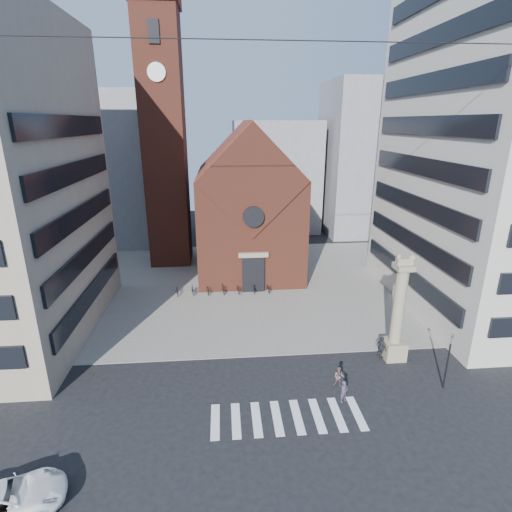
# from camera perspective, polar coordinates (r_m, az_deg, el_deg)

# --- Properties ---
(ground) EXTENTS (120.00, 120.00, 0.00)m
(ground) POSITION_cam_1_polar(r_m,az_deg,el_deg) (29.64, 2.39, -18.32)
(ground) COLOR black
(ground) RESTS_ON ground
(piazza) EXTENTS (46.00, 30.00, 0.05)m
(piazza) POSITION_cam_1_polar(r_m,az_deg,el_deg) (46.16, -0.58, -4.02)
(piazza) COLOR gray
(piazza) RESTS_ON ground
(zebra_crossing) EXTENTS (10.20, 3.20, 0.01)m
(zebra_crossing) POSITION_cam_1_polar(r_m,az_deg,el_deg) (27.40, 4.47, -21.98)
(zebra_crossing) COLOR white
(zebra_crossing) RESTS_ON ground
(church) EXTENTS (12.00, 16.65, 18.00)m
(church) POSITION_cam_1_polar(r_m,az_deg,el_deg) (49.60, -1.15, 7.21)
(church) COLOR brown
(church) RESTS_ON ground
(campanile) EXTENTS (5.50, 5.50, 31.20)m
(campanile) POSITION_cam_1_polar(r_m,az_deg,el_deg) (51.95, -12.96, 15.91)
(campanile) COLOR brown
(campanile) RESTS_ON ground
(bg_block_left) EXTENTS (16.00, 14.00, 22.00)m
(bg_block_left) POSITION_cam_1_polar(r_m,az_deg,el_deg) (66.01, -20.09, 11.63)
(bg_block_left) COLOR gray
(bg_block_left) RESTS_ON ground
(bg_block_mid) EXTENTS (14.00, 12.00, 18.00)m
(bg_block_mid) POSITION_cam_1_polar(r_m,az_deg,el_deg) (69.65, 2.74, 11.36)
(bg_block_mid) COLOR gray
(bg_block_mid) RESTS_ON ground
(bg_block_right) EXTENTS (16.00, 14.00, 24.00)m
(bg_block_right) POSITION_cam_1_polar(r_m,az_deg,el_deg) (70.40, 16.50, 13.18)
(bg_block_right) COLOR gray
(bg_block_right) RESTS_ON ground
(lion_column) EXTENTS (1.63, 1.60, 8.68)m
(lion_column) POSITION_cam_1_polar(r_m,az_deg,el_deg) (32.89, 19.55, -8.41)
(lion_column) COLOR gray
(lion_column) RESTS_ON ground
(traffic_light) EXTENTS (0.13, 0.16, 4.30)m
(traffic_light) POSITION_cam_1_polar(r_m,az_deg,el_deg) (31.27, 25.73, -13.20)
(traffic_light) COLOR black
(traffic_light) RESTS_ON ground
(white_car) EXTENTS (6.06, 4.13, 1.54)m
(white_car) POSITION_cam_1_polar(r_m,az_deg,el_deg) (25.20, -32.41, -27.46)
(white_car) COLOR white
(white_car) RESTS_ON ground
(pedestrian_0) EXTENTS (0.69, 0.61, 1.58)m
(pedestrian_0) POSITION_cam_1_polar(r_m,az_deg,el_deg) (28.62, 12.46, -18.38)
(pedestrian_0) COLOR #3A3448
(pedestrian_0) RESTS_ON ground
(pedestrian_1) EXTENTS (0.88, 0.78, 1.53)m
(pedestrian_1) POSITION_cam_1_polar(r_m,az_deg,el_deg) (29.91, 11.78, -16.56)
(pedestrian_1) COLOR #604E4D
(pedestrian_1) RESTS_ON ground
(pedestrian_2) EXTENTS (0.79, 1.19, 1.88)m
(pedestrian_2) POSITION_cam_1_polar(r_m,az_deg,el_deg) (33.69, 17.48, -12.38)
(pedestrian_2) COLOR #27292F
(pedestrian_2) RESTS_ON ground
(scooter_0) EXTENTS (0.87, 1.81, 0.91)m
(scooter_0) POSITION_cam_1_polar(r_m,az_deg,el_deg) (44.04, -11.18, -4.87)
(scooter_0) COLOR black
(scooter_0) RESTS_ON piazza
(scooter_1) EXTENTS (0.73, 1.74, 1.02)m
(scooter_1) POSITION_cam_1_polar(r_m,az_deg,el_deg) (43.86, -9.05, -4.77)
(scooter_1) COLOR black
(scooter_1) RESTS_ON piazza
(scooter_2) EXTENTS (0.87, 1.81, 0.91)m
(scooter_2) POSITION_cam_1_polar(r_m,az_deg,el_deg) (43.78, -6.89, -4.78)
(scooter_2) COLOR black
(scooter_2) RESTS_ON piazza
(scooter_3) EXTENTS (0.73, 1.74, 1.02)m
(scooter_3) POSITION_cam_1_polar(r_m,az_deg,el_deg) (43.73, -4.74, -4.67)
(scooter_3) COLOR black
(scooter_3) RESTS_ON piazza
(scooter_4) EXTENTS (0.87, 1.81, 0.91)m
(scooter_4) POSITION_cam_1_polar(r_m,az_deg,el_deg) (43.77, -2.58, -4.66)
(scooter_4) COLOR black
(scooter_4) RESTS_ON piazza
(scooter_5) EXTENTS (0.73, 1.74, 1.02)m
(scooter_5) POSITION_cam_1_polar(r_m,az_deg,el_deg) (43.84, -0.43, -4.54)
(scooter_5) COLOR black
(scooter_5) RESTS_ON piazza
(scooter_6) EXTENTS (0.87, 1.81, 0.91)m
(scooter_6) POSITION_cam_1_polar(r_m,az_deg,el_deg) (44.01, 1.71, -4.52)
(scooter_6) COLOR black
(scooter_6) RESTS_ON piazza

